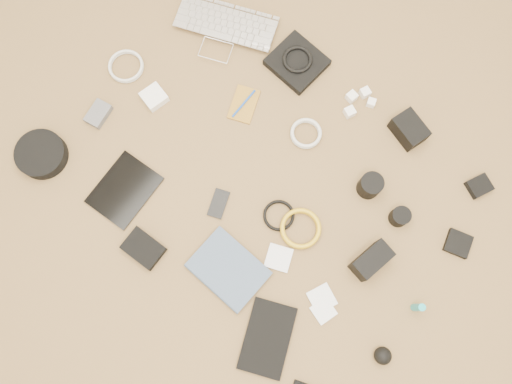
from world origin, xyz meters
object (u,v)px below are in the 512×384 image
Objects in this scene: tablet at (124,190)px; laptop at (222,36)px; headphone_case at (41,154)px; paperback at (210,290)px; dslr_camera at (409,130)px; phone at (219,204)px.

laptop is at bearing 96.12° from tablet.
headphone_case is 0.73× the size of paperback.
dslr_camera reaches higher than phone.
dslr_camera is 1.21× the size of phone.
headphone_case is at bearing -177.75° from phone.
tablet is (0.12, -0.66, -0.01)m from laptop.
phone is 0.58× the size of headphone_case.
phone is 0.42× the size of paperback.
paperback is (0.57, -0.72, -0.00)m from laptop.
headphone_case reaches higher than paperback.
paperback is (0.45, -0.07, 0.01)m from tablet.
paperback is at bearing -12.79° from tablet.
headphone_case is at bearing -125.97° from laptop.
paperback is (-0.18, -0.85, -0.02)m from dslr_camera.
tablet is (-0.63, -0.79, -0.03)m from dslr_camera.
dslr_camera reaches higher than paperback.
paperback is (0.17, -0.24, 0.01)m from phone.
phone is at bearing 24.12° from headphone_case.
phone is at bearing -72.91° from laptop.
tablet is at bearing -101.99° from laptop.
phone is (0.28, 0.17, -0.00)m from tablet.
paperback is at bearing -76.59° from phone.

